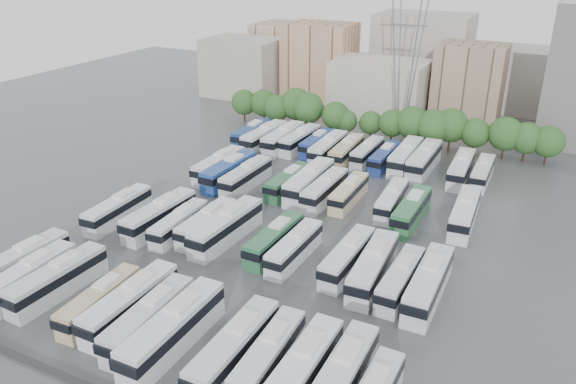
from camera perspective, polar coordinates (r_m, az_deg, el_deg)
The scene contains 49 objects.
ground at distance 75.08m, azimuth -0.86°, elevation -4.09°, with size 220.00×220.00×0.00m, color #424447.
tree_line at distance 109.86m, azimuth 9.42°, elevation 7.33°, with size 65.48×8.03×8.36m.
city_buildings at distance 138.82m, azimuth 10.31°, elevation 12.18°, with size 102.00×35.00×20.00m.
electricity_pylon at distance 113.71m, azimuth 12.08°, elevation 15.03°, with size 9.00×6.91×33.83m.
bus_r0_s0 at distance 71.51m, azimuth -25.51°, elevation -6.48°, with size 3.11×12.30×3.83m.
bus_r0_s1 at distance 68.21m, azimuth -24.85°, elevation -7.86°, with size 3.04×12.24×3.82m.
bus_r0_s2 at distance 66.54m, azimuth -22.37°, elevation -8.20°, with size 3.13×12.39×3.86m.
bus_r0_s4 at distance 61.81m, azimuth -18.54°, elevation -10.42°, with size 2.90×11.00×3.42m.
bus_r0_s5 at distance 60.13m, azimuth -15.73°, elevation -10.77°, with size 2.80×12.56×3.94m.
bus_r0_s6 at distance 57.52m, azimuth -13.91°, elevation -12.37°, with size 3.13×12.32×3.84m.
bus_r0_s7 at distance 55.35m, azimuth -11.56°, elevation -13.48°, with size 2.99×13.55×4.25m.
bus_r0_s9 at distance 52.64m, azimuth -5.49°, elevation -15.48°, with size 2.76×12.64×3.96m.
bus_r0_s10 at distance 51.91m, azimuth -1.98°, elevation -16.29°, with size 2.98×11.55×3.59m.
bus_r0_s11 at distance 50.12m, azimuth 1.37°, elevation -17.74°, with size 2.79×12.69×3.98m.
bus_r0_s12 at distance 49.75m, azimuth 5.41°, elevation -18.32°, with size 2.75×12.39×3.88m.
bus_r1_s0 at distance 80.68m, azimuth -16.87°, elevation -1.66°, with size 2.99×11.97×3.73m.
bus_r1_s2 at distance 77.18m, azimuth -12.91°, elevation -2.30°, with size 3.23×12.77×3.98m.
bus_r1_s3 at distance 75.03m, azimuth -11.01°, elevation -3.15°, with size 2.80×10.96×3.41m.
bus_r1_s4 at distance 74.42m, azimuth -8.29°, elevation -3.12°, with size 2.48×11.30×3.54m.
bus_r1_s5 at distance 72.46m, azimuth -6.28°, elevation -3.52°, with size 3.54×13.39×4.16m.
bus_r1_s7 at distance 69.71m, azimuth -1.39°, elevation -4.80°, with size 2.78×11.51×3.59m.
bus_r1_s8 at distance 67.91m, azimuth 0.65°, elevation -5.67°, with size 2.68×11.30×3.53m.
bus_r1_s10 at distance 66.23m, azimuth 6.07°, elevation -6.56°, with size 2.89×11.85×3.70m.
bus_r1_s11 at distance 64.40m, azimuth 8.63°, elevation -7.51°, with size 3.45×12.93×4.02m.
bus_r1_s12 at distance 63.25m, azimuth 11.37°, elevation -8.62°, with size 2.69×11.32×3.54m.
bus_r1_s13 at distance 62.62m, azimuth 14.09°, elevation -9.00°, with size 2.88×12.91×4.05m.
bus_r2_s1 at distance 93.00m, azimuth -7.04°, elevation 2.72°, with size 2.78×12.40×3.89m.
bus_r2_s2 at distance 90.23m, azimuth -5.99°, elevation 2.13°, with size 3.21×12.78×3.98m.
bus_r2_s3 at distance 88.16m, azimuth -4.29°, elevation 1.60°, with size 2.89×12.21×3.82m.
bus_r2_s5 at distance 86.32m, azimuth 0.04°, elevation 1.07°, with size 2.94×11.38×3.54m.
bus_r2_s6 at distance 85.57m, azimuth 2.16°, elevation 1.09°, with size 3.06×13.53×4.24m.
bus_r2_s7 at distance 83.43m, azimuth 3.76°, elevation 0.28°, with size 2.86×12.19×3.81m.
bus_r2_s8 at distance 83.10m, azimuth 6.21°, elevation -0.04°, with size 2.46×11.05×3.46m.
bus_r2_s10 at distance 81.55m, azimuth 10.50°, elevation -0.78°, with size 3.01×11.38×3.54m.
bus_r2_s11 at distance 78.77m, azimuth 12.44°, elevation -1.79°, with size 2.74×11.93×3.73m.
bus_r2_s13 at distance 79.61m, azimuth 17.52°, elevation -2.01°, with size 3.33×12.76×3.97m.
bus_r3_s0 at distance 108.60m, azimuth -3.70°, elevation 5.97°, with size 3.11×12.21×3.80m.
bus_r3_s1 at distance 105.97m, azimuth -2.42°, elevation 5.63°, with size 3.30×13.22×4.12m.
bus_r3_s2 at distance 105.05m, azimuth -0.50°, elevation 5.49°, with size 3.03×13.22×4.14m.
bus_r3_s3 at distance 104.71m, azimuth 1.23°, elevation 5.34°, with size 3.19×12.36×3.85m.
bus_r3_s4 at distance 103.49m, azimuth 2.94°, elevation 4.99°, with size 2.47×11.19×3.51m.
bus_r3_s5 at distance 100.30m, azimuth 4.10°, elevation 4.48°, with size 2.99×12.84×4.01m.
bus_r3_s6 at distance 99.37m, azimuth 5.96°, elevation 4.17°, with size 3.06×12.32×3.84m.
bus_r3_s7 at distance 99.67m, azimuth 8.05°, elevation 4.04°, with size 2.68×11.38×3.56m.
bus_r3_s8 at distance 97.83m, azimuth 9.78°, elevation 3.51°, with size 2.59×11.16×3.49m.
bus_r3_s9 at distance 97.94m, azimuth 11.85°, elevation 3.59°, with size 3.08×13.42×4.20m.
bus_r3_s10 at distance 96.93m, azimuth 13.65°, elevation 3.22°, with size 3.07×13.64×4.27m.
bus_r3_s12 at distance 95.18m, azimuth 17.18°, elevation 2.32°, with size 3.15×12.64×3.94m.
bus_r3_s13 at distance 95.15m, azimuth 19.15°, elevation 1.91°, with size 2.58×11.21×3.51m.
Camera 1 is at (30.59, -58.79, 35.28)m, focal length 35.00 mm.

